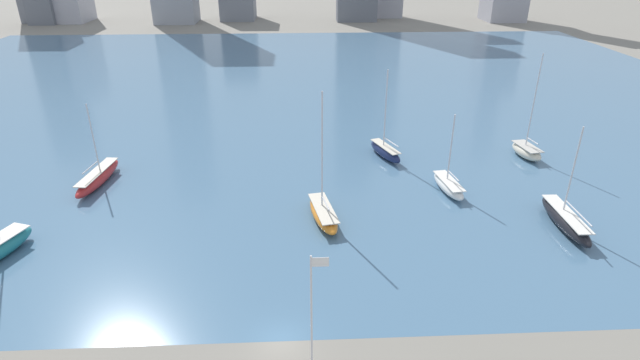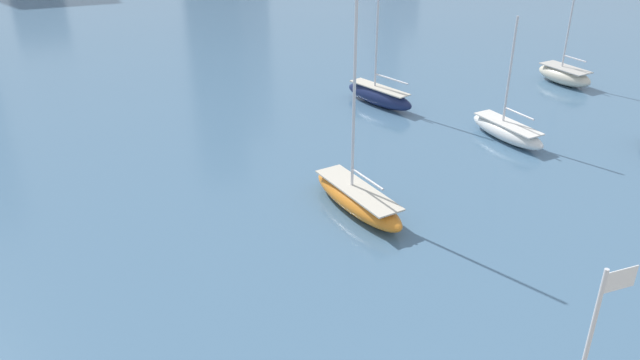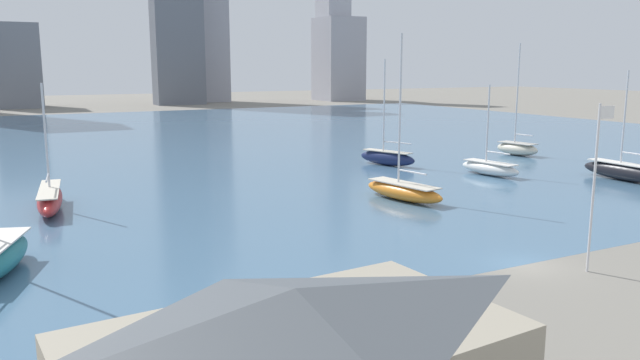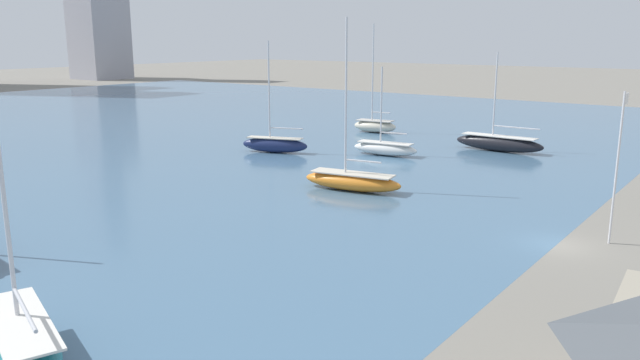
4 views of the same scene
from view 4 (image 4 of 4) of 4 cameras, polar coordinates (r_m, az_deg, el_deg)
ground_plane at (r=41.80m, az=20.80°, el=-5.58°), size 500.00×500.00×0.00m
flag_pole at (r=42.25m, az=25.57°, el=1.52°), size 1.24×0.14×9.53m
sailboat_teal at (r=27.92m, az=-25.57°, el=-13.05°), size 5.02×8.58×12.45m
sailboat_black at (r=73.89m, az=16.02°, el=3.29°), size 2.24×10.33×11.11m
sailboat_white at (r=68.91m, az=5.96°, el=2.92°), size 3.03×7.61×9.62m
sailboat_orange at (r=52.75m, az=2.96°, el=-0.02°), size 3.84×8.99×14.27m
sailboat_navy at (r=70.40m, az=-4.16°, el=3.31°), size 4.24×7.81×12.34m
sailboat_cream at (r=85.82m, az=5.04°, el=5.01°), size 3.43×6.37×14.45m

